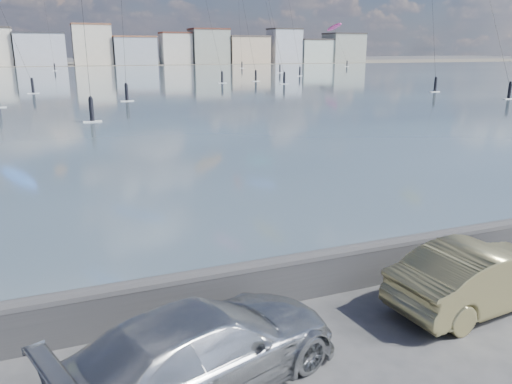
% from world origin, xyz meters
% --- Properties ---
extents(bay_water, '(500.00, 177.00, 0.00)m').
position_xyz_m(bay_water, '(0.00, 91.50, 0.01)').
color(bay_water, '#384552').
rests_on(bay_water, ground).
extents(far_shore_strip, '(500.00, 60.00, 0.00)m').
position_xyz_m(far_shore_strip, '(0.00, 200.00, 0.01)').
color(far_shore_strip, '#4C473D').
rests_on(far_shore_strip, ground).
extents(seawall, '(400.00, 0.36, 1.08)m').
position_xyz_m(seawall, '(0.00, 2.70, 0.58)').
color(seawall, '#28282B').
rests_on(seawall, ground).
extents(far_buildings, '(240.79, 13.26, 14.60)m').
position_xyz_m(far_buildings, '(1.31, 186.00, 6.03)').
color(far_buildings, gray).
rests_on(far_buildings, ground).
extents(car_silver, '(5.41, 3.57, 1.46)m').
position_xyz_m(car_silver, '(-1.32, 0.48, 0.73)').
color(car_silver, '#A4A7AB').
rests_on(car_silver, ground).
extents(car_champagne, '(4.50, 1.96, 1.44)m').
position_xyz_m(car_champagne, '(5.02, 0.91, 0.72)').
color(car_champagne, tan).
rests_on(car_champagne, ground).
extents(kitesurfer_19, '(3.47, 16.02, 14.13)m').
position_xyz_m(kitesurfer_19, '(86.43, 147.24, 12.46)').
color(kitesurfer_19, '#E5338C').
rests_on(kitesurfer_19, ground).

